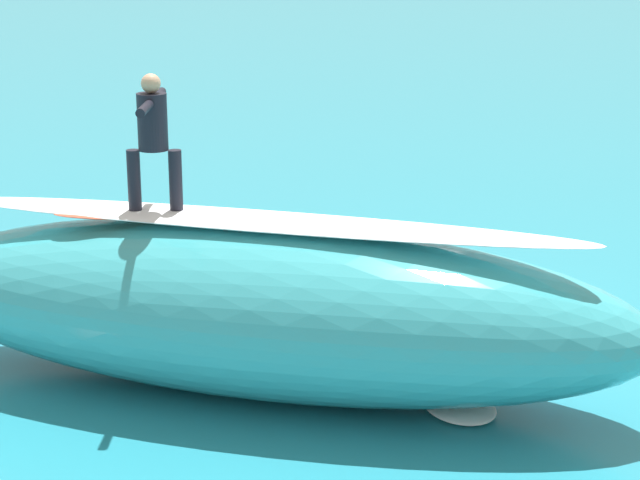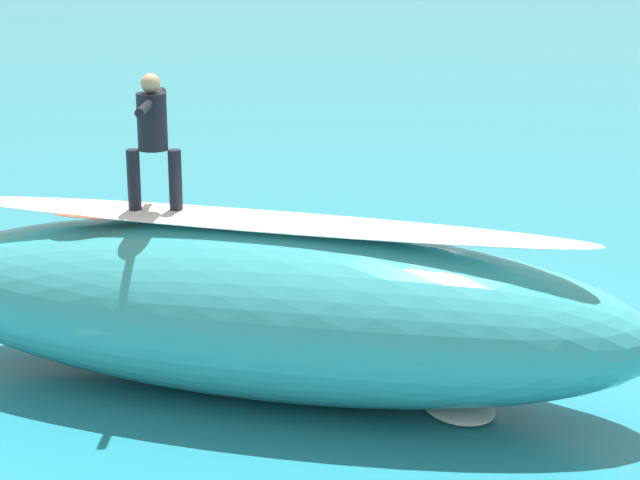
% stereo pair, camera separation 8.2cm
% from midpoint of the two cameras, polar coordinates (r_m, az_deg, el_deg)
% --- Properties ---
extents(ground_plane, '(120.00, 120.00, 0.00)m').
position_cam_midpoint_polar(ground_plane, '(14.13, 2.32, -4.66)').
color(ground_plane, teal).
extents(wave_crest, '(8.29, 2.44, 1.86)m').
position_cam_midpoint_polar(wave_crest, '(12.22, -3.07, -3.43)').
color(wave_crest, teal).
rests_on(wave_crest, ground_plane).
extents(wave_foam_lip, '(7.03, 0.91, 0.08)m').
position_cam_midpoint_polar(wave_foam_lip, '(11.93, -3.14, 0.95)').
color(wave_foam_lip, white).
rests_on(wave_foam_lip, wave_crest).
extents(surfboard_riding, '(2.29, 1.11, 0.06)m').
position_cam_midpoint_polar(surfboard_riding, '(12.35, -8.36, 1.30)').
color(surfboard_riding, '#E0563D').
rests_on(surfboard_riding, wave_crest).
extents(surfer_riding, '(0.57, 1.37, 1.47)m').
position_cam_midpoint_polar(surfer_riding, '(12.16, -8.53, 5.35)').
color(surfer_riding, black).
rests_on(surfer_riding, surfboard_riding).
extents(surfboard_paddling, '(1.73, 1.99, 0.08)m').
position_cam_midpoint_polar(surfboard_paddling, '(14.41, 6.85, -4.17)').
color(surfboard_paddling, '#33B2D1').
rests_on(surfboard_paddling, ground_plane).
extents(surfer_paddling, '(1.20, 1.42, 0.30)m').
position_cam_midpoint_polar(surfer_paddling, '(14.43, 7.25, -3.43)').
color(surfer_paddling, black).
rests_on(surfer_paddling, surfboard_paddling).
extents(foam_patch_mid, '(1.13, 1.17, 0.12)m').
position_cam_midpoint_polar(foam_patch_mid, '(12.07, 6.78, -8.24)').
color(foam_patch_mid, white).
rests_on(foam_patch_mid, ground_plane).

